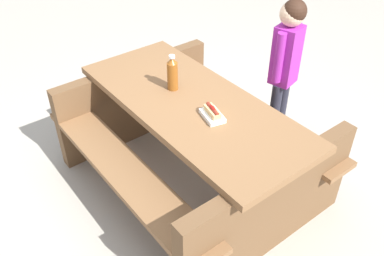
{
  "coord_description": "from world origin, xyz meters",
  "views": [
    {
      "loc": [
        1.55,
        -1.76,
        2.3
      ],
      "look_at": [
        0.0,
        0.0,
        0.52
      ],
      "focal_mm": 38.81,
      "sensor_mm": 36.0,
      "label": 1
    }
  ],
  "objects_px": {
    "picnic_table": "(192,137)",
    "hotdog_tray": "(212,114)",
    "child_in_coat": "(286,56)",
    "soda_bottle": "(172,74)"
  },
  "relations": [
    {
      "from": "picnic_table",
      "to": "hotdog_tray",
      "type": "xyz_separation_m",
      "value": [
        0.22,
        -0.05,
        0.34
      ]
    },
    {
      "from": "picnic_table",
      "to": "hotdog_tray",
      "type": "height_order",
      "value": "hotdog_tray"
    },
    {
      "from": "picnic_table",
      "to": "soda_bottle",
      "type": "bearing_deg",
      "value": 170.56
    },
    {
      "from": "soda_bottle",
      "to": "hotdog_tray",
      "type": "relative_size",
      "value": 1.25
    },
    {
      "from": "soda_bottle",
      "to": "hotdog_tray",
      "type": "distance_m",
      "value": 0.45
    },
    {
      "from": "child_in_coat",
      "to": "hotdog_tray",
      "type": "bearing_deg",
      "value": -87.36
    },
    {
      "from": "soda_bottle",
      "to": "hotdog_tray",
      "type": "xyz_separation_m",
      "value": [
        0.43,
        -0.09,
        -0.09
      ]
    },
    {
      "from": "soda_bottle",
      "to": "child_in_coat",
      "type": "bearing_deg",
      "value": 66.25
    },
    {
      "from": "soda_bottle",
      "to": "child_in_coat",
      "type": "distance_m",
      "value": 0.96
    },
    {
      "from": "picnic_table",
      "to": "hotdog_tray",
      "type": "distance_m",
      "value": 0.41
    }
  ]
}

